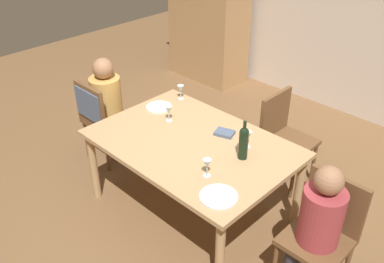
{
  "coord_description": "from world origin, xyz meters",
  "views": [
    {
      "loc": [
        2.08,
        -2.13,
        2.68
      ],
      "look_at": [
        0.0,
        0.0,
        0.85
      ],
      "focal_mm": 39.28,
      "sensor_mm": 36.0,
      "label": 1
    }
  ],
  "objects_px": {
    "person_woman_host": "(318,224)",
    "handbag": "(316,187)",
    "person_man_bearded": "(109,102)",
    "dinner_plate_host": "(159,107)",
    "wine_bottle_tall_green": "(243,142)",
    "dinner_plate_guest_left": "(219,197)",
    "wine_glass_centre": "(248,136)",
    "armoire_cabinet": "(209,4)",
    "wine_glass_far": "(207,164)",
    "chair_left_end": "(98,113)",
    "wine_glass_near_left": "(169,111)",
    "wine_glass_near_right": "(181,89)",
    "dining_table": "(192,149)",
    "chair_far_right": "(283,133)",
    "chair_right_end": "(324,227)"
  },
  "relations": [
    {
      "from": "person_man_bearded",
      "to": "dinner_plate_host",
      "type": "xyz_separation_m",
      "value": [
        0.58,
        0.18,
        0.09
      ]
    },
    {
      "from": "person_woman_host",
      "to": "wine_bottle_tall_green",
      "type": "xyz_separation_m",
      "value": [
        -0.78,
        0.14,
        0.25
      ]
    },
    {
      "from": "person_man_bearded",
      "to": "handbag",
      "type": "distance_m",
      "value": 2.24
    },
    {
      "from": "dining_table",
      "to": "chair_left_end",
      "type": "height_order",
      "value": "chair_left_end"
    },
    {
      "from": "armoire_cabinet",
      "to": "dinner_plate_host",
      "type": "relative_size",
      "value": 8.69
    },
    {
      "from": "armoire_cabinet",
      "to": "chair_left_end",
      "type": "relative_size",
      "value": 2.37
    },
    {
      "from": "chair_left_end",
      "to": "person_woman_host",
      "type": "height_order",
      "value": "person_woman_host"
    },
    {
      "from": "dinner_plate_host",
      "to": "wine_bottle_tall_green",
      "type": "bearing_deg",
      "value": -4.91
    },
    {
      "from": "wine_glass_centre",
      "to": "armoire_cabinet",
      "type": "bearing_deg",
      "value": 138.37
    },
    {
      "from": "person_man_bearded",
      "to": "dinner_plate_guest_left",
      "type": "relative_size",
      "value": 4.2
    },
    {
      "from": "chair_right_end",
      "to": "wine_glass_centre",
      "type": "xyz_separation_m",
      "value": [
        -0.85,
        0.17,
        0.32
      ]
    },
    {
      "from": "chair_left_end",
      "to": "wine_glass_near_left",
      "type": "xyz_separation_m",
      "value": [
        0.83,
        0.23,
        0.26
      ]
    },
    {
      "from": "chair_right_end",
      "to": "person_man_bearded",
      "type": "bearing_deg",
      "value": 1.43
    },
    {
      "from": "dinner_plate_guest_left",
      "to": "handbag",
      "type": "xyz_separation_m",
      "value": [
        0.1,
        1.35,
        -0.64
      ]
    },
    {
      "from": "chair_far_right",
      "to": "handbag",
      "type": "distance_m",
      "value": 0.61
    },
    {
      "from": "wine_bottle_tall_green",
      "to": "dinner_plate_guest_left",
      "type": "height_order",
      "value": "wine_bottle_tall_green"
    },
    {
      "from": "armoire_cabinet",
      "to": "chair_far_right",
      "type": "xyz_separation_m",
      "value": [
        2.24,
        -1.37,
        -0.56
      ]
    },
    {
      "from": "person_man_bearded",
      "to": "wine_glass_centre",
      "type": "xyz_separation_m",
      "value": [
        1.61,
        0.24,
        0.19
      ]
    },
    {
      "from": "dining_table",
      "to": "chair_left_end",
      "type": "bearing_deg",
      "value": -174.25
    },
    {
      "from": "armoire_cabinet",
      "to": "handbag",
      "type": "xyz_separation_m",
      "value": [
        2.68,
        -1.37,
        -0.99
      ]
    },
    {
      "from": "wine_glass_centre",
      "to": "wine_glass_far",
      "type": "height_order",
      "value": "same"
    },
    {
      "from": "handbag",
      "to": "wine_bottle_tall_green",
      "type": "bearing_deg",
      "value": -108.16
    },
    {
      "from": "person_woman_host",
      "to": "wine_glass_far",
      "type": "xyz_separation_m",
      "value": [
        -0.82,
        -0.23,
        0.21
      ]
    },
    {
      "from": "chair_right_end",
      "to": "person_woman_host",
      "type": "distance_m",
      "value": 0.16
    },
    {
      "from": "handbag",
      "to": "chair_right_end",
      "type": "bearing_deg",
      "value": -60.47
    },
    {
      "from": "wine_glass_centre",
      "to": "wine_glass_far",
      "type": "relative_size",
      "value": 1.0
    },
    {
      "from": "chair_right_end",
      "to": "dinner_plate_guest_left",
      "type": "height_order",
      "value": "chair_right_end"
    },
    {
      "from": "dining_table",
      "to": "person_man_bearded",
      "type": "bearing_deg",
      "value": 178.79
    },
    {
      "from": "chair_right_end",
      "to": "handbag",
      "type": "xyz_separation_m",
      "value": [
        -0.5,
        0.88,
        -0.42
      ]
    },
    {
      "from": "dining_table",
      "to": "handbag",
      "type": "height_order",
      "value": "dining_table"
    },
    {
      "from": "person_woman_host",
      "to": "handbag",
      "type": "height_order",
      "value": "person_woman_host"
    },
    {
      "from": "armoire_cabinet",
      "to": "wine_glass_far",
      "type": "height_order",
      "value": "armoire_cabinet"
    },
    {
      "from": "person_man_bearded",
      "to": "dinner_plate_host",
      "type": "relative_size",
      "value": 4.58
    },
    {
      "from": "wine_glass_near_right",
      "to": "chair_right_end",
      "type": "bearing_deg",
      "value": -12.06
    },
    {
      "from": "wine_glass_centre",
      "to": "wine_glass_near_right",
      "type": "xyz_separation_m",
      "value": [
        -1.02,
        0.22,
        0.0
      ]
    },
    {
      "from": "dinner_plate_guest_left",
      "to": "wine_glass_far",
      "type": "bearing_deg",
      "value": 151.34
    },
    {
      "from": "armoire_cabinet",
      "to": "wine_glass_near_right",
      "type": "relative_size",
      "value": 14.63
    },
    {
      "from": "person_woman_host",
      "to": "wine_glass_far",
      "type": "distance_m",
      "value": 0.88
    },
    {
      "from": "wine_glass_centre",
      "to": "handbag",
      "type": "distance_m",
      "value": 1.08
    },
    {
      "from": "wine_bottle_tall_green",
      "to": "dinner_plate_guest_left",
      "type": "xyz_separation_m",
      "value": [
        0.18,
        -0.49,
        -0.14
      ]
    },
    {
      "from": "wine_bottle_tall_green",
      "to": "person_woman_host",
      "type": "bearing_deg",
      "value": -10.11
    },
    {
      "from": "wine_bottle_tall_green",
      "to": "wine_glass_near_left",
      "type": "bearing_deg",
      "value": -179.37
    },
    {
      "from": "wine_glass_near_left",
      "to": "dinner_plate_guest_left",
      "type": "height_order",
      "value": "wine_glass_near_left"
    },
    {
      "from": "chair_left_end",
      "to": "wine_glass_centre",
      "type": "relative_size",
      "value": 6.17
    },
    {
      "from": "wine_glass_centre",
      "to": "wine_glass_far",
      "type": "bearing_deg",
      "value": -87.11
    },
    {
      "from": "wine_bottle_tall_green",
      "to": "dinner_plate_host",
      "type": "bearing_deg",
      "value": 175.09
    },
    {
      "from": "wine_glass_near_right",
      "to": "chair_left_end",
      "type": "bearing_deg",
      "value": -134.38
    },
    {
      "from": "person_woman_host",
      "to": "dinner_plate_guest_left",
      "type": "xyz_separation_m",
      "value": [
        -0.59,
        -0.36,
        0.11
      ]
    },
    {
      "from": "dinner_plate_host",
      "to": "dinner_plate_guest_left",
      "type": "relative_size",
      "value": 0.92
    },
    {
      "from": "dining_table",
      "to": "wine_glass_near_left",
      "type": "height_order",
      "value": "wine_glass_near_left"
    }
  ]
}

